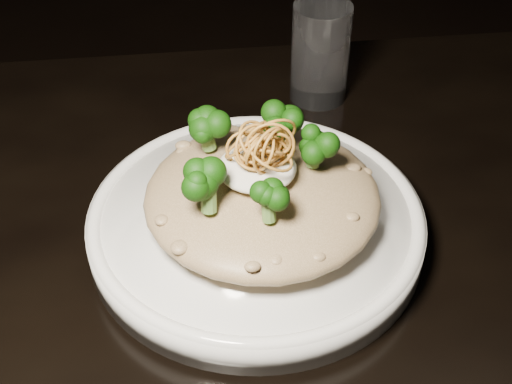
% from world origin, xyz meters
% --- Properties ---
extents(table, '(1.10, 0.80, 0.75)m').
position_xyz_m(table, '(0.00, 0.00, 0.67)').
color(table, black).
rests_on(table, ground).
extents(plate, '(0.30, 0.30, 0.03)m').
position_xyz_m(plate, '(-0.00, 0.05, 0.77)').
color(plate, white).
rests_on(plate, table).
extents(risotto, '(0.20, 0.20, 0.04)m').
position_xyz_m(risotto, '(0.00, 0.05, 0.80)').
color(risotto, brown).
rests_on(risotto, plate).
extents(broccoli, '(0.14, 0.14, 0.05)m').
position_xyz_m(broccoli, '(-0.00, 0.05, 0.85)').
color(broccoli, black).
rests_on(broccoli, risotto).
extents(cheese, '(0.07, 0.07, 0.02)m').
position_xyz_m(cheese, '(-0.00, 0.05, 0.83)').
color(cheese, white).
rests_on(cheese, risotto).
extents(shallots, '(0.06, 0.06, 0.04)m').
position_xyz_m(shallots, '(-0.00, 0.05, 0.86)').
color(shallots, olive).
rests_on(shallots, cheese).
extents(drinking_glass, '(0.08, 0.08, 0.11)m').
position_xyz_m(drinking_glass, '(0.10, 0.28, 0.81)').
color(drinking_glass, white).
rests_on(drinking_glass, table).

